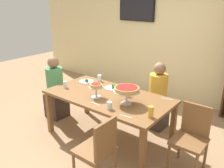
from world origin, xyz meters
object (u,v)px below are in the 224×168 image
Objects in this scene: dining_table at (108,100)px; salad_plate_near_diner at (86,81)px; personal_pizza_stand at (96,87)px; chair_head_east at (192,135)px; diner_far_right at (157,100)px; cutlery_fork_far at (96,104)px; deep_dish_pizza_stand at (127,90)px; water_glass_clear_near at (109,105)px; cutlery_knife_far at (135,92)px; television at (137,9)px; chair_near_right at (99,148)px; beer_glass_amber_short at (151,112)px; cutlery_fork_near at (167,99)px; water_glass_clear_spare at (99,78)px; diner_head_west at (56,92)px; salad_plate_far_diner at (113,87)px; cutlery_knife_near at (126,117)px; beer_glass_amber_tall at (125,90)px; water_glass_clear_far at (65,85)px.

dining_table is 7.61× the size of salad_plate_near_diner.
chair_head_east is at bearing 11.55° from personal_pizza_stand.
cutlery_fork_far is (-0.35, -1.15, 0.25)m from diner_far_right.
chair_head_east is 2.37× the size of deep_dish_pizza_stand.
salad_plate_near_diner is 1.14m from water_glass_clear_near.
television is at bearing -62.30° from cutlery_knife_far.
television is 1.02× the size of chair_head_east.
chair_near_right reaches higher than salad_plate_near_diner.
beer_glass_amber_short reaches higher than cutlery_fork_near.
beer_glass_amber_short is at bearing -24.40° from water_glass_clear_spare.
diner_head_west is at bearing -150.22° from water_glass_clear_spare.
salad_plate_far_diner is at bearing -6.67° from chair_head_east.
television is at bearing 109.40° from personal_pizza_stand.
cutlery_knife_far is at bearing 136.32° from beer_glass_amber_short.
personal_pizza_stand is (-0.50, -0.97, 0.40)m from diner_far_right.
salad_plate_near_diner is 1.71× the size of beer_glass_amber_short.
beer_glass_amber_short is 1.25× the size of water_glass_clear_spare.
salad_plate_far_diner reaches higher than cutlery_knife_far.
chair_head_east is at bearing -38.35° from chair_near_right.
water_glass_clear_spare is at bearing 139.19° from cutlery_knife_near.
dining_table is 10.53× the size of cutlery_fork_far.
chair_near_right reaches higher than water_glass_clear_near.
beer_glass_amber_tall is at bearing 129.06° from deep_dish_pizza_stand.
diner_far_right is 1.32× the size of chair_head_east.
cutlery_knife_far is at bearing -2.06° from cutlery_fork_near.
water_glass_clear_far is (-2.02, -0.29, 0.31)m from chair_head_east.
diner_head_west is 1.32× the size of chair_near_right.
cutlery_fork_far reaches higher than dining_table.
cutlery_knife_near is at bearing -26.15° from salad_plate_near_diner.
diner_far_right is 1.84m from diner_head_west.
television reaches higher than cutlery_knife_far.
television reaches higher than water_glass_clear_near.
chair_near_right reaches higher than water_glass_clear_far.
television is 3.09m from beer_glass_amber_short.
television is 7.60× the size of water_glass_clear_spare.
beer_glass_amber_tall reaches higher than salad_plate_near_diner.
cutlery_knife_far is (-1.02, 0.25, 0.26)m from chair_head_east.
dining_table is 0.49m from water_glass_clear_near.
beer_glass_amber_tall is at bearing 69.97° from cutlery_knife_far.
diner_far_right is 1.16m from personal_pizza_stand.
water_glass_clear_near is 0.89m from cutlery_fork_near.
water_glass_clear_near is at bearing -25.14° from personal_pizza_stand.
water_glass_clear_spare is (-0.82, 0.75, 0.01)m from water_glass_clear_near.
dining_table is at bearing -67.26° from television.
beer_glass_amber_tall reaches higher than salad_plate_far_diner.
deep_dish_pizza_stand is (-0.03, -0.88, 0.45)m from diner_far_right.
salad_plate_far_diner is 1.41× the size of cutlery_knife_far.
personal_pizza_stand reaches higher than cutlery_knife_near.
chair_head_east is (0.74, 0.94, 0.00)m from chair_near_right.
deep_dish_pizza_stand is 1.12m from salad_plate_near_diner.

